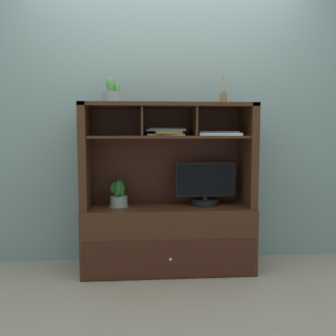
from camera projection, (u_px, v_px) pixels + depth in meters
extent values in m
cube|color=tan|center=(168.00, 269.00, 3.14)|extent=(6.00, 6.00, 0.02)
cube|color=#829A98|center=(166.00, 101.00, 3.28)|extent=(6.00, 0.02, 2.80)
cube|color=#442414|center=(168.00, 237.00, 3.12)|extent=(1.38, 0.48, 0.53)
cube|color=#3D1B12|center=(170.00, 259.00, 2.88)|extent=(1.32, 0.01, 0.28)
sphere|color=silver|center=(171.00, 260.00, 2.87)|extent=(0.02, 0.02, 0.02)
cube|color=#442414|center=(86.00, 156.00, 3.00)|extent=(0.06, 0.43, 0.83)
cube|color=#442414|center=(248.00, 155.00, 3.10)|extent=(0.06, 0.43, 0.83)
cube|color=#3D1B12|center=(166.00, 156.00, 3.26)|extent=(1.32, 0.02, 0.80)
cube|color=#442414|center=(168.00, 105.00, 3.01)|extent=(1.38, 0.43, 0.03)
cube|color=#442414|center=(168.00, 137.00, 3.04)|extent=(1.26, 0.39, 0.02)
cube|color=#442414|center=(142.00, 121.00, 3.01)|extent=(0.02, 0.36, 0.23)
cube|color=#442414|center=(194.00, 122.00, 3.04)|extent=(0.02, 0.36, 0.23)
cylinder|color=black|center=(205.00, 202.00, 3.12)|extent=(0.22, 0.22, 0.04)
cylinder|color=black|center=(205.00, 198.00, 3.11)|extent=(0.04, 0.04, 0.03)
cube|color=black|center=(205.00, 179.00, 3.10)|extent=(0.49, 0.03, 0.28)
cube|color=black|center=(205.00, 180.00, 3.08)|extent=(0.46, 0.00, 0.25)
cylinder|color=gray|center=(119.00, 201.00, 3.06)|extent=(0.14, 0.14, 0.09)
cylinder|color=gray|center=(119.00, 206.00, 3.06)|extent=(0.16, 0.16, 0.01)
ellipsoid|color=#266628|center=(121.00, 190.00, 3.06)|extent=(0.06, 0.07, 0.12)
ellipsoid|color=#266628|center=(120.00, 188.00, 3.09)|extent=(0.04, 0.06, 0.12)
ellipsoid|color=#266628|center=(115.00, 188.00, 3.08)|extent=(0.08, 0.07, 0.10)
ellipsoid|color=#266628|center=(117.00, 190.00, 3.03)|extent=(0.04, 0.06, 0.13)
ellipsoid|color=#266628|center=(119.00, 188.00, 3.03)|extent=(0.04, 0.06, 0.12)
cube|color=beige|center=(166.00, 135.00, 3.06)|extent=(0.31, 0.24, 0.01)
cube|color=gold|center=(167.00, 132.00, 3.05)|extent=(0.24, 0.27, 0.02)
cube|color=gray|center=(166.00, 130.00, 3.06)|extent=(0.33, 0.25, 0.02)
cube|color=#3A4046|center=(166.00, 129.00, 3.06)|extent=(0.32, 0.24, 0.01)
cube|color=beige|center=(219.00, 134.00, 3.01)|extent=(0.35, 0.28, 0.02)
cube|color=#36427A|center=(219.00, 132.00, 3.00)|extent=(0.33, 0.23, 0.01)
cylinder|color=olive|center=(223.00, 99.00, 3.04)|extent=(0.06, 0.06, 0.08)
cylinder|color=olive|center=(223.00, 92.00, 3.04)|extent=(0.03, 0.03, 0.02)
cylinder|color=tan|center=(224.00, 84.00, 3.03)|extent=(0.00, 0.03, 0.15)
cylinder|color=tan|center=(224.00, 84.00, 3.04)|extent=(0.02, 0.02, 0.15)
cylinder|color=tan|center=(223.00, 84.00, 3.04)|extent=(0.01, 0.01, 0.15)
cylinder|color=tan|center=(223.00, 84.00, 3.03)|extent=(0.02, 0.04, 0.15)
cylinder|color=tan|center=(223.00, 84.00, 3.03)|extent=(0.01, 0.02, 0.15)
cylinder|color=tan|center=(223.00, 84.00, 3.03)|extent=(0.02, 0.01, 0.15)
cylinder|color=tan|center=(224.00, 84.00, 3.03)|extent=(0.03, 0.02, 0.15)
cylinder|color=#8F9A99|center=(112.00, 98.00, 3.00)|extent=(0.15, 0.15, 0.09)
cylinder|color=#8F9A99|center=(112.00, 103.00, 3.01)|extent=(0.17, 0.17, 0.01)
ellipsoid|color=#539448|center=(117.00, 89.00, 2.99)|extent=(0.05, 0.04, 0.11)
ellipsoid|color=#539448|center=(110.00, 84.00, 3.01)|extent=(0.07, 0.07, 0.06)
ellipsoid|color=#539448|center=(110.00, 85.00, 2.97)|extent=(0.06, 0.05, 0.12)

